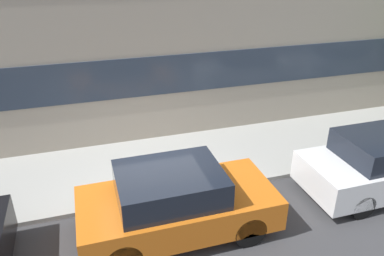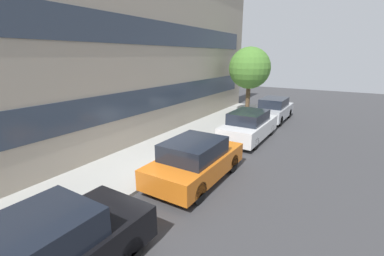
# 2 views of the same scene
# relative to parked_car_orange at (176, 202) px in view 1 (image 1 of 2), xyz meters

# --- Properties ---
(ground_plane) EXTENTS (56.00, 56.00, 0.00)m
(ground_plane) POSITION_rel_parked_car_orange_xyz_m (-0.21, 1.05, -0.71)
(ground_plane) COLOR #38383A
(sidewalk_strip) EXTENTS (28.00, 2.95, 0.11)m
(sidewalk_strip) POSITION_rel_parked_car_orange_xyz_m (-0.21, 2.53, -0.65)
(sidewalk_strip) COLOR #9E9E99
(sidewalk_strip) RESTS_ON ground_plane
(parked_car_orange) EXTENTS (3.84, 1.76, 1.42)m
(parked_car_orange) POSITION_rel_parked_car_orange_xyz_m (0.00, 0.00, 0.00)
(parked_car_orange) COLOR #D16619
(parked_car_orange) RESTS_ON ground_plane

